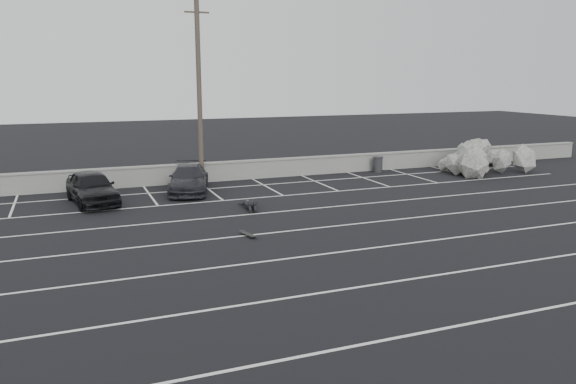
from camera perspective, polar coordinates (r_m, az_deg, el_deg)
name	(u,v)px	position (r m, az deg, el deg)	size (l,w,h in m)	color
ground	(353,250)	(18.83, 6.61, -5.92)	(120.00, 120.00, 0.00)	black
seawall	(234,170)	(31.41, -5.47, 2.23)	(50.00, 0.45, 1.06)	gray
stall_lines	(299,220)	(22.62, 1.17, -2.83)	(36.00, 20.05, 0.01)	silver
car_left	(92,187)	(26.86, -19.30, 0.45)	(1.77, 4.39, 1.50)	black
car_right	(189,179)	(28.35, -10.04, 1.32)	(1.85, 4.56, 1.32)	#222227
utility_pole	(199,94)	(29.73, -9.00, 9.83)	(1.26, 0.25, 9.45)	#4C4238
trash_bin	(378,164)	(34.25, 9.12, 2.79)	(0.80, 0.80, 0.93)	#29292B
riprap_pile	(478,162)	(35.57, 18.77, 2.90)	(5.92, 4.66, 1.84)	#9F9C95
person	(249,202)	(24.76, -3.96, -1.05)	(1.25, 2.40, 0.46)	black
skateboard	(248,235)	(20.32, -4.07, -4.33)	(0.40, 0.82, 0.10)	black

